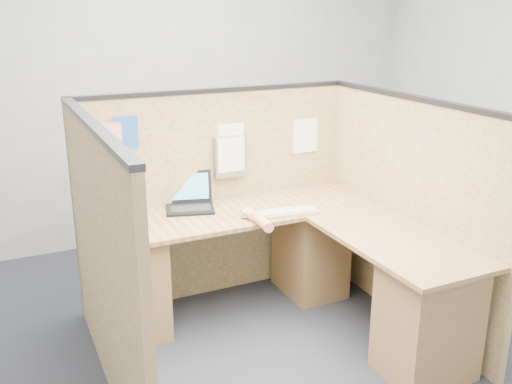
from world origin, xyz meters
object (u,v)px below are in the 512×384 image
laptop (187,200)px  mouse (248,215)px  l_desk (286,274)px  keyboard (287,212)px

laptop → mouse: bearing=-35.3°
l_desk → laptop: bearing=127.3°
l_desk → keyboard: (0.11, 0.19, 0.35)m
keyboard → mouse: (-0.27, 0.04, 0.01)m
l_desk → keyboard: keyboard is taller
l_desk → mouse: 0.46m
l_desk → mouse: (-0.16, 0.23, 0.36)m
l_desk → keyboard: 0.41m
laptop → mouse: size_ratio=3.91×
keyboard → mouse: mouse is taller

